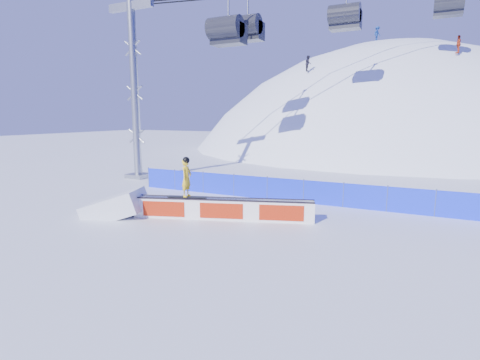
% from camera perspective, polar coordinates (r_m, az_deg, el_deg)
% --- Properties ---
extents(ground, '(160.00, 160.00, 0.00)m').
position_cam_1_polar(ground, '(15.09, 8.39, -7.40)').
color(ground, silver).
rests_on(ground, ground).
extents(snow_hill, '(64.00, 64.00, 64.00)m').
position_cam_1_polar(snow_hill, '(60.27, 20.49, -12.73)').
color(snow_hill, white).
rests_on(snow_hill, ground).
extents(safety_fence, '(22.05, 0.05, 1.30)m').
position_cam_1_polar(safety_fence, '(19.16, 12.53, -1.99)').
color(safety_fence, '#1229F4').
rests_on(safety_fence, ground).
extents(rail_box, '(7.60, 2.98, 0.94)m').
position_cam_1_polar(rail_box, '(16.18, -2.72, -4.43)').
color(rail_box, white).
rests_on(rail_box, ground).
extents(snow_ramp, '(3.12, 2.47, 1.70)m').
position_cam_1_polar(snow_ramp, '(17.82, -18.43, -5.14)').
color(snow_ramp, silver).
rests_on(snow_ramp, ground).
extents(snowboarder, '(1.70, 0.82, 1.76)m').
position_cam_1_polar(snowboarder, '(16.26, -8.15, 0.38)').
color(snowboarder, black).
rests_on(snowboarder, rail_box).
extents(distant_skiers, '(17.22, 11.01, 6.04)m').
position_cam_1_polar(distant_skiers, '(45.77, 22.57, 18.50)').
color(distant_skiers, black).
rests_on(distant_skiers, ground).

